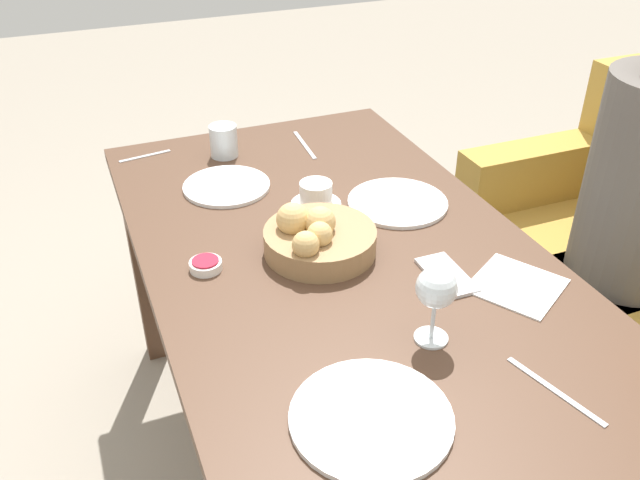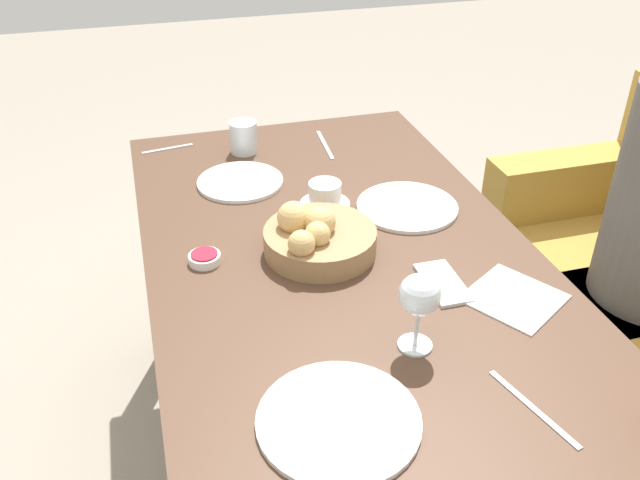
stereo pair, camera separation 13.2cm
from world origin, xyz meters
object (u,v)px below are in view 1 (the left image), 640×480
(plate_far_center, at_px, (398,202))
(wine_glass, at_px, (436,290))
(seated_person, at_px, (632,238))
(fork_silver, at_px, (305,145))
(plate_near_right, at_px, (371,418))
(napkin, at_px, (517,285))
(water_tumbler, at_px, (224,141))
(knife_silver, at_px, (555,391))
(plate_near_left, at_px, (227,186))
(bread_basket, at_px, (317,238))
(cell_phone, at_px, (447,275))
(spoon_coffee, at_px, (145,156))
(coffee_cup, at_px, (316,195))
(jam_bowl_berry, at_px, (206,265))

(plate_far_center, relative_size, wine_glass, 1.59)
(seated_person, xyz_separation_m, fork_silver, (-0.51, -0.82, 0.22))
(plate_near_right, bearing_deg, napkin, 116.38)
(plate_near_right, xyz_separation_m, water_tumbler, (-1.04, 0.04, 0.04))
(knife_silver, bearing_deg, plate_near_left, -160.58)
(plate_near_right, height_order, water_tumbler, water_tumbler)
(bread_basket, bearing_deg, water_tumbler, -173.96)
(napkin, height_order, cell_phone, cell_phone)
(fork_silver, bearing_deg, plate_near_right, -15.01)
(plate_far_center, distance_m, wine_glass, 0.52)
(plate_near_right, xyz_separation_m, spoon_coffee, (-1.12, -0.17, -0.00))
(seated_person, relative_size, plate_near_right, 4.67)
(wine_glass, distance_m, knife_silver, 0.26)
(coffee_cup, relative_size, napkin, 0.55)
(plate_far_center, distance_m, coffee_cup, 0.20)
(seated_person, distance_m, coffee_cup, 0.96)
(fork_silver, bearing_deg, knife_silver, 2.16)
(plate_near_right, xyz_separation_m, fork_silver, (-1.03, 0.27, -0.00))
(seated_person, bearing_deg, fork_silver, -121.90)
(coffee_cup, height_order, knife_silver, coffee_cup)
(seated_person, bearing_deg, water_tumbler, -116.65)
(spoon_coffee, distance_m, napkin, 1.09)
(fork_silver, relative_size, knife_silver, 1.02)
(water_tumbler, height_order, knife_silver, water_tumbler)
(jam_bowl_berry, bearing_deg, wine_glass, 41.50)
(plate_far_center, bearing_deg, coffee_cup, -110.40)
(spoon_coffee, relative_size, napkin, 0.64)
(plate_near_left, height_order, spoon_coffee, plate_near_left)
(plate_near_left, relative_size, spoon_coffee, 1.52)
(wine_glass, bearing_deg, knife_silver, 33.12)
(wine_glass, distance_m, napkin, 0.28)
(plate_near_right, distance_m, coffee_cup, 0.71)
(fork_silver, xyz_separation_m, knife_silver, (1.08, 0.04, 0.00))
(plate_near_right, relative_size, plate_far_center, 1.07)
(plate_far_center, xyz_separation_m, napkin, (0.40, 0.07, -0.00))
(seated_person, distance_m, plate_far_center, 0.76)
(water_tumbler, distance_m, napkin, 0.92)
(plate_far_center, relative_size, fork_silver, 1.26)
(bread_basket, height_order, plate_far_center, bread_basket)
(plate_far_center, height_order, water_tumbler, water_tumbler)
(seated_person, relative_size, napkin, 5.42)
(plate_near_right, height_order, plate_far_center, same)
(bread_basket, bearing_deg, plate_far_center, 115.61)
(bread_basket, relative_size, jam_bowl_berry, 3.56)
(water_tumbler, xyz_separation_m, wine_glass, (0.91, 0.15, 0.07))
(wine_glass, height_order, napkin, wine_glass)
(plate_near_right, height_order, fork_silver, plate_near_right)
(plate_far_center, relative_size, cell_phone, 1.65)
(plate_far_center, bearing_deg, knife_silver, -4.23)
(bread_basket, bearing_deg, napkin, 51.15)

